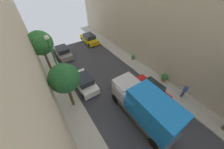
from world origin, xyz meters
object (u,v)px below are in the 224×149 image
Objects in this scene: parked_car_right_1 at (151,89)px; delivery_truck at (145,106)px; parked_car_left_2 at (84,82)px; lamp_post at (53,54)px; potted_plant_3 at (38,48)px; potted_plant_4 at (164,77)px; street_tree_0 at (40,43)px; pedestrian at (185,90)px; parked_car_left_3 at (63,52)px; parked_car_right_2 at (89,39)px; street_tree_2 at (64,78)px; potted_plant_5 at (133,57)px.

delivery_truck reaches higher than parked_car_right_1.
parked_car_left_2 is 4.31m from lamp_post.
potted_plant_4 reaches higher than potted_plant_3.
parked_car_left_2 is 0.64× the size of delivery_truck.
delivery_truck is 1.14× the size of lamp_post.
parked_car_left_2 reaches higher than potted_plant_3.
potted_plant_4 is at bearing -41.98° from street_tree_0.
potted_plant_4 is at bearing -29.49° from parked_car_left_2.
potted_plant_3 is at bearing 116.46° from parked_car_right_1.
potted_plant_3 is (-2.92, 11.67, -0.16)m from parked_car_left_2.
delivery_truck is (-2.70, -1.55, 1.07)m from parked_car_right_1.
pedestrian is at bearing -7.42° from delivery_truck.
parked_car_right_1 reaches higher than potted_plant_4.
street_tree_0 is (-2.50, -2.80, 3.39)m from parked_car_left_3.
lamp_post is (1.02, -9.52, 3.37)m from potted_plant_3.
parked_car_right_2 is 2.44× the size of pedestrian.
delivery_truck is at bearing -65.83° from street_tree_0.
potted_plant_4 is (5.52, 1.95, -1.09)m from delivery_truck.
parked_car_left_2 is at bearing 150.51° from potted_plant_4.
lamp_post is at bearing 87.83° from street_tree_2.
parked_car_right_1 is at bearing -171.89° from potted_plant_4.
lamp_post reaches higher than street_tree_2.
parked_car_left_2 and parked_car_right_1 have the same top height.
pedestrian is 0.30× the size of lamp_post.
parked_car_left_2 is 5.28× the size of potted_plant_3.
parked_car_left_3 is 1.00× the size of parked_car_right_1.
lamp_post is (-7.30, -7.51, 3.22)m from parked_car_right_2.
parked_car_right_1 is 8.69m from street_tree_2.
parked_car_left_2 reaches higher than potted_plant_5.
lamp_post reaches higher than parked_car_right_1.
street_tree_0 is at bearing 101.94° from lamp_post.
parked_car_right_1 is (5.40, -5.05, 0.00)m from parked_car_left_2.
potted_plant_4 is at bearing -55.69° from potted_plant_3.
parked_car_right_1 is 18.67m from potted_plant_3.
potted_plant_5 is at bearing 64.68° from parked_car_right_1.
street_tree_0 is at bearing -131.75° from parked_car_left_3.
parked_car_right_2 is at bearing 30.54° from street_tree_0.
delivery_truck reaches higher than potted_plant_5.
potted_plant_3 is at bearing 135.93° from potted_plant_5.
delivery_truck is at bearing -62.26° from lamp_post.
pedestrian is 16.38m from street_tree_0.
potted_plant_5 is at bearing -40.06° from parked_car_left_3.
parked_car_right_2 is 0.73× the size of lamp_post.
delivery_truck reaches higher than parked_car_right_2.
street_tree_2 is 4.89× the size of potted_plant_4.
delivery_truck is at bearing -45.68° from street_tree_2.
pedestrian reaches higher than potted_plant_5.
street_tree_2 is 6.52× the size of potted_plant_5.
pedestrian is at bearing -60.25° from potted_plant_3.
potted_plant_3 is 0.14× the size of lamp_post.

